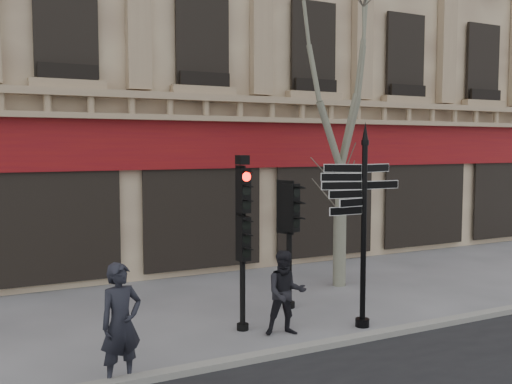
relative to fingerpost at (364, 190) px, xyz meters
The scene contains 9 objects.
ground 3.03m from the fingerpost, 147.56° to the left, with size 80.00×80.00×0.00m, color #5C5C61.
kerb 2.97m from the fingerpost, 149.67° to the right, with size 80.00×0.25×0.12m, color gray.
building 14.67m from the fingerpost, 94.96° to the left, with size 28.00×15.52×18.00m.
fingerpost is the anchor object (origin of this frame).
traffic_signal_main 2.44m from the fingerpost, 158.29° to the left, with size 0.38×0.28×3.39m.
traffic_signal_secondary 2.07m from the fingerpost, 109.34° to the left, with size 0.55×0.47×2.75m.
plane_tree 4.28m from the fingerpost, 62.85° to the left, with size 2.90×2.90×7.71m.
pedestrian_a 5.25m from the fingerpost, behind, with size 0.67×0.44×1.84m, color black.
pedestrian_b 2.50m from the fingerpost, behind, with size 0.78×0.61×1.61m, color black.
Camera 1 is at (-5.70, -9.63, 3.58)m, focal length 40.00 mm.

